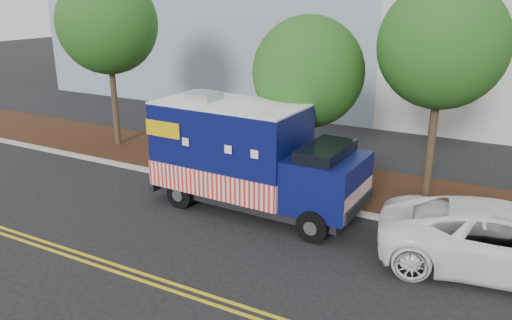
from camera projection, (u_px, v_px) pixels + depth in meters
The scene contains 11 objects.
ground at pixel (211, 204), 16.41m from camera, with size 120.00×120.00×0.00m, color black.
curb at pixel (233, 188), 17.55m from camera, with size 120.00×0.18×0.15m, color #9E9E99.
mulch_strip at pixel (261, 170), 19.30m from camera, with size 120.00×4.00×0.15m, color black.
centerline_near at pixel (115, 265), 12.69m from camera, with size 120.00×0.10×0.01m, color gold.
centerline_far at pixel (108, 269), 12.48m from camera, with size 120.00×0.10×0.01m, color gold.
tree_a at pixel (108, 24), 20.81m from camera, with size 4.19×4.19×7.47m.
tree_b at pixel (308, 72), 16.61m from camera, with size 3.74×3.74×5.95m.
tree_c at pixel (442, 46), 14.91m from camera, with size 3.86×3.86×7.03m.
sign_post at pixel (220, 150), 18.03m from camera, with size 0.06×0.06×2.40m, color #473828.
food_truck at pixel (247, 159), 15.67m from camera, with size 6.91×2.82×3.59m.
white_car at pixel (505, 240), 12.18m from camera, with size 2.78×6.03×1.67m, color white.
Camera 1 is at (8.49, -12.59, 6.55)m, focal length 35.00 mm.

